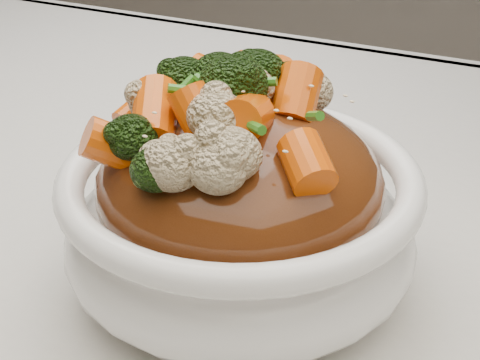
% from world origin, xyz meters
% --- Properties ---
extents(tablecloth, '(1.20, 0.80, 0.04)m').
position_xyz_m(tablecloth, '(0.00, 0.00, 0.73)').
color(tablecloth, silver).
rests_on(tablecloth, dining_table).
extents(bowl, '(0.23, 0.23, 0.08)m').
position_xyz_m(bowl, '(0.03, -0.04, 0.79)').
color(bowl, white).
rests_on(bowl, tablecloth).
extents(sauce_base, '(0.18, 0.18, 0.09)m').
position_xyz_m(sauce_base, '(0.03, -0.04, 0.82)').
color(sauce_base, '#4D230D').
rests_on(sauce_base, bowl).
extents(carrots, '(0.18, 0.18, 0.05)m').
position_xyz_m(carrots, '(0.03, -0.04, 0.88)').
color(carrots, '#E15507').
rests_on(carrots, sauce_base).
extents(broccoli, '(0.18, 0.18, 0.04)m').
position_xyz_m(broccoli, '(0.03, -0.04, 0.88)').
color(broccoli, black).
rests_on(broccoli, sauce_base).
extents(cauliflower, '(0.18, 0.18, 0.03)m').
position_xyz_m(cauliflower, '(0.03, -0.04, 0.87)').
color(cauliflower, beige).
rests_on(cauliflower, sauce_base).
extents(scallions, '(0.14, 0.14, 0.02)m').
position_xyz_m(scallions, '(0.03, -0.04, 0.88)').
color(scallions, '#2C711A').
rests_on(scallions, sauce_base).
extents(sesame_seeds, '(0.16, 0.16, 0.01)m').
position_xyz_m(sesame_seeds, '(0.03, -0.04, 0.88)').
color(sesame_seeds, beige).
rests_on(sesame_seeds, sauce_base).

